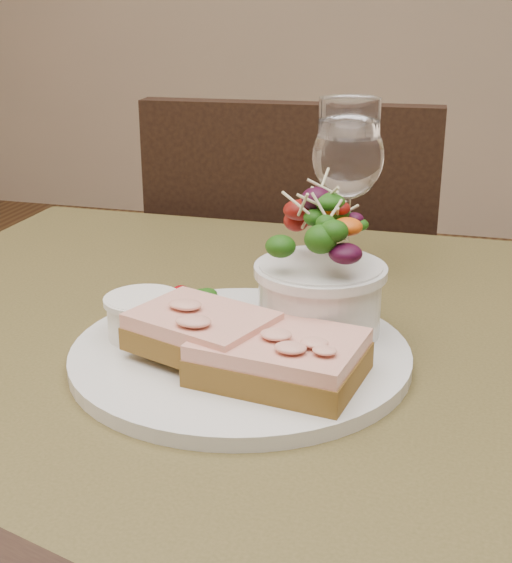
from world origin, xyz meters
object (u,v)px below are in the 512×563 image
(chair_far, at_px, (300,428))
(sandwich_back, at_px, (202,331))
(dinner_plate, at_px, (240,354))
(salad_bowl, at_px, (321,267))
(wine_glass, at_px, (348,162))
(sandwich_front, at_px, (279,357))
(ramekin, at_px, (144,315))
(cafe_table, at_px, (236,453))

(chair_far, xyz_separation_m, sandwich_back, (0.06, -0.69, 0.49))
(dinner_plate, relative_size, salad_bowl, 2.22)
(sandwich_back, xyz_separation_m, wine_glass, (0.07, 0.27, 0.09))
(sandwich_front, height_order, ramekin, ramekin)
(ramekin, height_order, salad_bowl, salad_bowl)
(wine_glass, bearing_deg, cafe_table, -103.45)
(wine_glass, bearing_deg, salad_bowl, -86.85)
(cafe_table, height_order, chair_far, chair_far)
(cafe_table, bearing_deg, wine_glass, 76.55)
(chair_far, relative_size, salad_bowl, 7.09)
(salad_bowl, bearing_deg, dinner_plate, -137.05)
(chair_far, bearing_deg, wine_glass, 104.08)
(dinner_plate, distance_m, sandwich_back, 0.05)
(sandwich_back, relative_size, wine_glass, 0.73)
(cafe_table, bearing_deg, dinner_plate, -59.67)
(chair_far, bearing_deg, sandwich_front, 96.96)
(sandwich_front, bearing_deg, wine_glass, 97.80)
(salad_bowl, bearing_deg, ramekin, -160.36)
(sandwich_back, relative_size, salad_bowl, 1.01)
(ramekin, relative_size, wine_glass, 0.35)
(ramekin, bearing_deg, sandwich_front, -18.51)
(chair_far, height_order, wine_glass, wine_glass)
(sandwich_front, bearing_deg, ramekin, 169.59)
(sandwich_back, height_order, salad_bowl, salad_bowl)
(ramekin, bearing_deg, salad_bowl, 19.64)
(ramekin, xyz_separation_m, salad_bowl, (0.14, 0.05, 0.04))
(sandwich_back, bearing_deg, cafe_table, 90.90)
(chair_far, relative_size, ramekin, 14.56)
(cafe_table, distance_m, ramekin, 0.15)
(sandwich_front, relative_size, salad_bowl, 1.06)
(salad_bowl, relative_size, wine_glass, 0.73)
(dinner_plate, relative_size, sandwich_front, 2.10)
(ramekin, xyz_separation_m, wine_glass, (0.13, 0.24, 0.09))
(cafe_table, xyz_separation_m, dinner_plate, (0.01, -0.02, 0.11))
(chair_far, xyz_separation_m, sandwich_front, (0.13, -0.70, 0.49))
(sandwich_front, relative_size, wine_glass, 0.77)
(sandwich_front, bearing_deg, salad_bowl, 90.77)
(dinner_plate, height_order, sandwich_front, sandwich_front)
(dinner_plate, bearing_deg, wine_glass, 79.54)
(dinner_plate, xyz_separation_m, wine_glass, (0.05, 0.24, 0.12))
(dinner_plate, height_order, wine_glass, wine_glass)
(cafe_table, relative_size, sandwich_front, 5.94)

